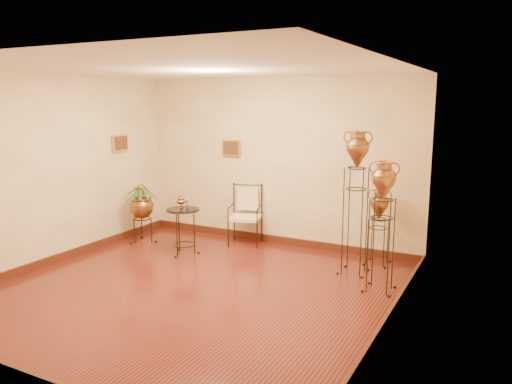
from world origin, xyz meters
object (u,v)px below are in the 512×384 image
at_px(amphora_mid, 382,226).
at_px(planter_urn, 141,204).
at_px(amphora_tall, 356,201).
at_px(armchair, 245,215).
at_px(side_table, 183,230).

xyz_separation_m(amphora_mid, planter_urn, (-4.21, 0.36, -0.19)).
distance_m(amphora_tall, armchair, 2.20).
height_order(amphora_tall, amphora_mid, amphora_tall).
distance_m(planter_urn, side_table, 1.11).
bearing_deg(planter_urn, amphora_mid, -4.87).
xyz_separation_m(amphora_mid, side_table, (-3.16, 0.12, -0.47)).
bearing_deg(amphora_mid, side_table, 177.85).
relative_size(planter_urn, armchair, 1.19).
height_order(planter_urn, side_table, planter_urn).
bearing_deg(planter_urn, armchair, 22.70).
relative_size(amphora_mid, planter_urn, 1.42).
relative_size(amphora_tall, side_table, 2.19).
distance_m(armchair, side_table, 1.12).
relative_size(amphora_mid, side_table, 1.83).
xyz_separation_m(amphora_mid, armchair, (-2.55, 1.05, -0.35)).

